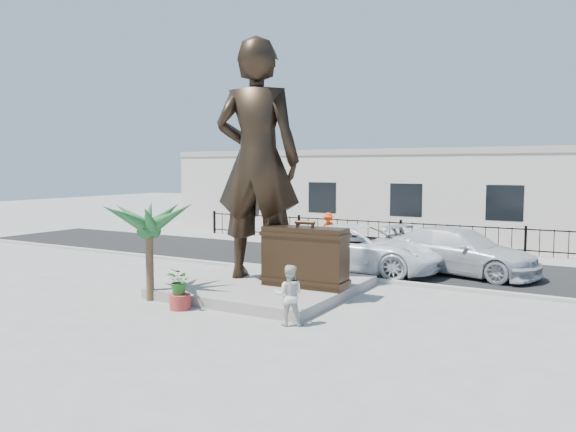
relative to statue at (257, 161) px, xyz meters
name	(u,v)px	position (x,y,z in m)	size (l,w,h in m)	color
ground	(252,304)	(1.04, -1.90, -3.99)	(100.00, 100.00, 0.00)	#9E9991
street	(362,262)	(1.04, 6.10, -3.98)	(40.00, 7.00, 0.01)	black
curb	(324,275)	(1.04, 2.60, -3.93)	(40.00, 0.25, 0.12)	#A5A399
far_sidewalk	(395,249)	(1.04, 10.10, -3.98)	(40.00, 2.50, 0.02)	#9E9991
plinth	(266,287)	(0.54, -0.40, -3.84)	(5.20, 5.20, 0.30)	gray
fence	(401,234)	(1.04, 10.90, -3.39)	(22.00, 0.10, 1.20)	black
building	(426,197)	(1.04, 15.10, -1.79)	(28.00, 7.00, 4.40)	silver
statue	(257,161)	(0.00, 0.00, 0.00)	(2.69, 1.76, 7.37)	black
suitcase	(305,257)	(1.90, -0.42, -2.81)	(2.49, 0.79, 1.75)	black
tourist	(289,295)	(2.96, -3.21, -3.25)	(0.71, 0.56, 1.47)	silver
car_white	(359,248)	(1.72, 4.13, -3.14)	(2.78, 6.03, 1.68)	white
car_silver	(460,251)	(5.01, 5.43, -3.17)	(2.26, 5.55, 1.61)	silver
worker	(328,229)	(-2.26, 9.85, -3.19)	(1.01, 0.58, 1.56)	#FA3D0D
palm_tree	(150,300)	(-1.72, -2.99, -3.99)	(1.80, 1.80, 3.20)	#1E5327
planter	(180,302)	(-0.31, -3.35, -3.79)	(0.56, 0.56, 0.40)	#A4302B
shrub	(180,281)	(-0.31, -3.35, -3.22)	(0.66, 0.57, 0.73)	#225B1D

